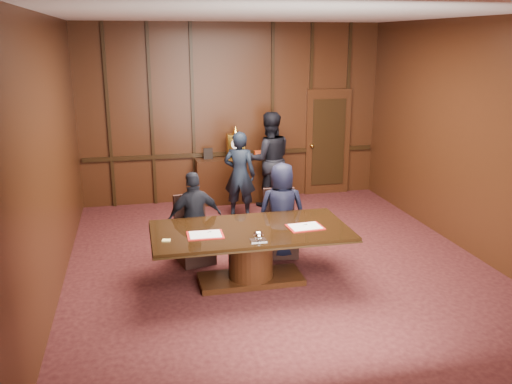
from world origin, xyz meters
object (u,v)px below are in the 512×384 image
at_px(sideboard, 236,178).
at_px(signatory_right, 282,210).
at_px(conference_table, 251,246).
at_px(witness_right, 269,160).
at_px(witness_left, 240,175).
at_px(signatory_left, 195,219).

xyz_separation_m(sideboard, signatory_right, (0.14, -2.96, 0.23)).
distance_m(sideboard, signatory_right, 2.97).
height_order(sideboard, signatory_right, sideboard).
relative_size(conference_table, witness_right, 1.41).
distance_m(sideboard, witness_right, 0.83).
relative_size(signatory_right, witness_left, 0.90).
height_order(signatory_right, witness_right, witness_right).
height_order(sideboard, conference_table, sideboard).
distance_m(signatory_right, witness_left, 2.01).
height_order(signatory_right, witness_left, witness_left).
bearing_deg(conference_table, signatory_left, 129.09).
bearing_deg(signatory_right, conference_table, 59.24).
bearing_deg(conference_table, sideboard, 82.21).
bearing_deg(witness_left, conference_table, 104.46).
height_order(conference_table, signatory_right, signatory_right).
xyz_separation_m(sideboard, signatory_left, (-1.16, -2.96, 0.20)).
distance_m(conference_table, witness_left, 2.84).
distance_m(signatory_left, signatory_right, 1.30).
relative_size(sideboard, conference_table, 0.61).
height_order(sideboard, signatory_left, sideboard).
bearing_deg(signatory_left, witness_left, -127.78).
relative_size(conference_table, witness_left, 1.64).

